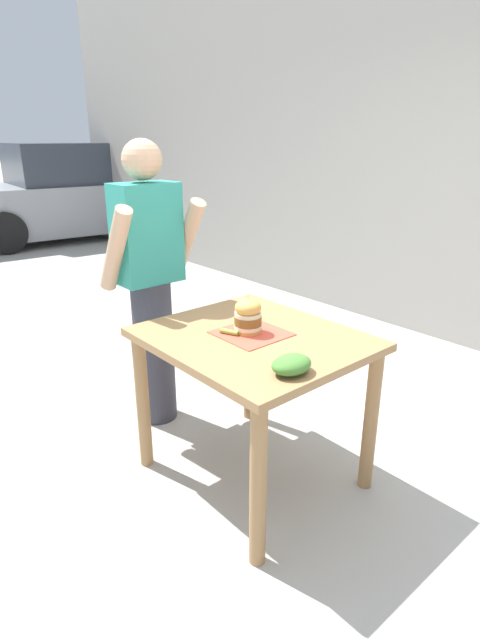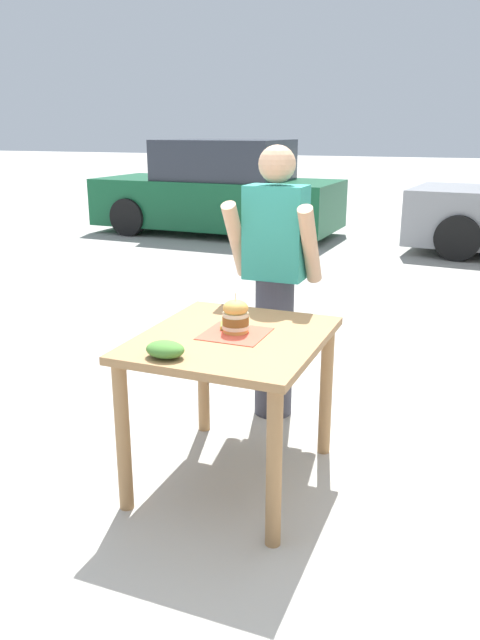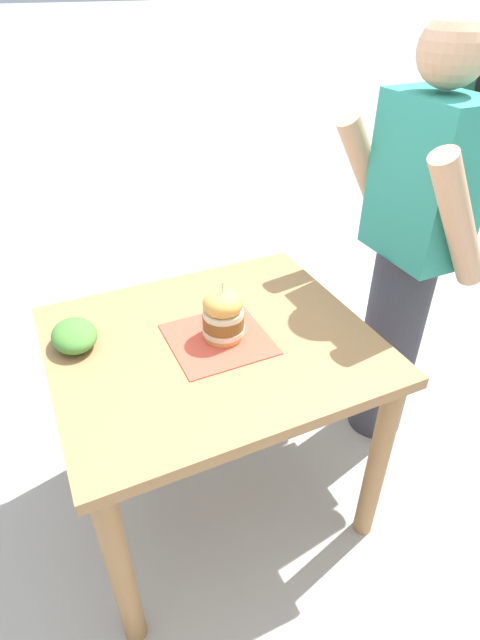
{
  "view_description": "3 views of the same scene",
  "coord_description": "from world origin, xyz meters",
  "px_view_note": "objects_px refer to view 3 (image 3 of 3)",
  "views": [
    {
      "loc": [
        -1.5,
        -1.64,
        1.69
      ],
      "look_at": [
        0.0,
        0.1,
        0.85
      ],
      "focal_mm": 28.0,
      "sensor_mm": 36.0,
      "label": 1
    },
    {
      "loc": [
        1.12,
        -2.7,
        1.78
      ],
      "look_at": [
        0.0,
        0.1,
        0.85
      ],
      "focal_mm": 35.0,
      "sensor_mm": 36.0,
      "label": 2
    },
    {
      "loc": [
        1.2,
        -0.45,
        1.78
      ],
      "look_at": [
        0.0,
        0.1,
        0.85
      ],
      "focal_mm": 28.0,
      "sensor_mm": 36.0,
      "label": 3
    }
  ],
  "objects_px": {
    "sandwich": "(223,315)",
    "side_salad": "(74,335)",
    "diner_across_table": "(408,257)",
    "patio_table": "(213,372)",
    "pickle_spear": "(224,316)"
  },
  "relations": [
    {
      "from": "diner_across_table",
      "to": "pickle_spear",
      "type": "bearing_deg",
      "value": -91.82
    },
    {
      "from": "patio_table",
      "to": "sandwich",
      "type": "relative_size",
      "value": 5.03
    },
    {
      "from": "sandwich",
      "to": "side_salad",
      "type": "bearing_deg",
      "value": -110.05
    },
    {
      "from": "patio_table",
      "to": "pickle_spear",
      "type": "relative_size",
      "value": 10.76
    },
    {
      "from": "sandwich",
      "to": "pickle_spear",
      "type": "distance_m",
      "value": 0.12
    },
    {
      "from": "patio_table",
      "to": "side_salad",
      "type": "xyz_separation_m",
      "value": [
        -0.16,
        -0.4,
        0.18
      ]
    },
    {
      "from": "sandwich",
      "to": "pickle_spear",
      "type": "xyz_separation_m",
      "value": [
        -0.09,
        0.04,
        -0.07
      ]
    },
    {
      "from": "patio_table",
      "to": "sandwich",
      "type": "bearing_deg",
      "value": 86.62
    },
    {
      "from": "diner_across_table",
      "to": "sandwich",
      "type": "bearing_deg",
      "value": -85.29
    },
    {
      "from": "side_salad",
      "to": "diner_across_table",
      "type": "distance_m",
      "value": 1.24
    },
    {
      "from": "patio_table",
      "to": "pickle_spear",
      "type": "height_order",
      "value": "pickle_spear"
    },
    {
      "from": "sandwich",
      "to": "side_salad",
      "type": "xyz_separation_m",
      "value": [
        -0.16,
        -0.44,
        -0.05
      ]
    },
    {
      "from": "sandwich",
      "to": "pickle_spear",
      "type": "height_order",
      "value": "sandwich"
    },
    {
      "from": "sandwich",
      "to": "diner_across_table",
      "type": "bearing_deg",
      "value": 94.71
    },
    {
      "from": "side_salad",
      "to": "diner_across_table",
      "type": "relative_size",
      "value": 0.11
    }
  ]
}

